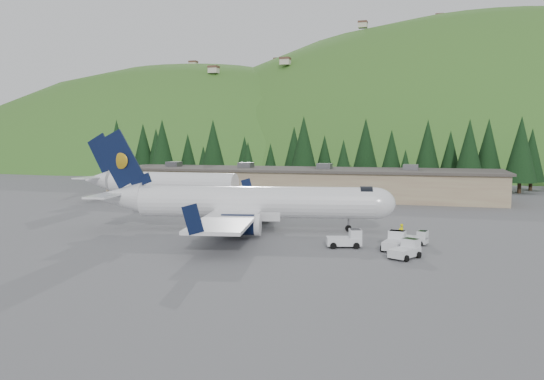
{
  "coord_description": "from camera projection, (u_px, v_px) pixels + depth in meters",
  "views": [
    {
      "loc": [
        18.97,
        -55.55,
        9.68
      ],
      "look_at": [
        0.0,
        6.0,
        4.0
      ],
      "focal_mm": 35.0,
      "sensor_mm": 36.0,
      "label": 1
    }
  ],
  "objects": [
    {
      "name": "ground",
      "position": [
        256.0,
        230.0,
        59.3
      ],
      "size": [
        600.0,
        600.0,
        0.0
      ],
      "primitive_type": "plane",
      "color": "slate"
    },
    {
      "name": "airliner",
      "position": [
        247.0,
        203.0,
        59.13
      ],
      "size": [
        33.92,
        32.04,
        11.3
      ],
      "rotation": [
        0.0,
        0.0,
        0.2
      ],
      "color": "white",
      "rests_on": "ground"
    },
    {
      "name": "second_airliner",
      "position": [
        156.0,
        182.0,
        87.26
      ],
      "size": [
        27.5,
        11.0,
        10.05
      ],
      "color": "white",
      "rests_on": "ground"
    },
    {
      "name": "baggage_tug_a",
      "position": [
        347.0,
        239.0,
        49.41
      ],
      "size": [
        3.5,
        2.62,
        1.7
      ],
      "rotation": [
        0.0,
        0.0,
        0.29
      ],
      "color": "silver",
      "rests_on": "ground"
    },
    {
      "name": "baggage_tug_b",
      "position": [
        416.0,
        238.0,
        50.75
      ],
      "size": [
        2.82,
        2.03,
        1.38
      ],
      "rotation": [
        0.0,
        0.0,
        -0.23
      ],
      "color": "silver",
      "rests_on": "ground"
    },
    {
      "name": "baggage_tug_c",
      "position": [
        406.0,
        250.0,
        44.76
      ],
      "size": [
        2.77,
        3.31,
        1.58
      ],
      "rotation": [
        0.0,
        0.0,
        1.08
      ],
      "color": "silver",
      "rests_on": "ground"
    },
    {
      "name": "terminal_building",
      "position": [
        297.0,
        182.0,
        96.71
      ],
      "size": [
        71.0,
        17.0,
        6.1
      ],
      "color": "#91745A",
      "rests_on": "ground"
    },
    {
      "name": "baggage_tug_d",
      "position": [
        395.0,
        242.0,
        48.18
      ],
      "size": [
        2.31,
        3.34,
        1.67
      ],
      "rotation": [
        0.0,
        0.0,
        1.41
      ],
      "color": "silver",
      "rests_on": "ground"
    },
    {
      "name": "ramp_worker",
      "position": [
        401.0,
        233.0,
        52.39
      ],
      "size": [
        0.76,
        0.75,
        1.76
      ],
      "primitive_type": "imported",
      "rotation": [
        0.0,
        0.0,
        3.9
      ],
      "color": "#DFDA00",
      "rests_on": "ground"
    },
    {
      "name": "tree_line",
      "position": [
        326.0,
        151.0,
        117.4
      ],
      "size": [
        112.14,
        18.57,
        14.46
      ],
      "color": "black",
      "rests_on": "ground"
    },
    {
      "name": "hills",
      "position": [
        507.0,
        341.0,
        248.34
      ],
      "size": [
        614.0,
        330.0,
        300.0
      ],
      "color": "#406021",
      "rests_on": "ground"
    }
  ]
}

